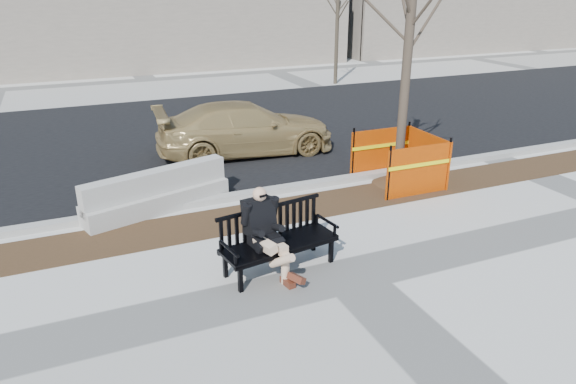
{
  "coord_description": "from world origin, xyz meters",
  "views": [
    {
      "loc": [
        -3.61,
        -6.04,
        4.15
      ],
      "look_at": [
        -0.51,
        1.17,
        1.01
      ],
      "focal_mm": 32.87,
      "sensor_mm": 36.0,
      "label": 1
    }
  ],
  "objects_px": {
    "jersey_barrier_left": "(159,210)",
    "seated_man": "(264,272)",
    "bench": "(280,269)",
    "tree_fence": "(397,184)",
    "sedan": "(247,153)"
  },
  "relations": [
    {
      "from": "jersey_barrier_left",
      "to": "seated_man",
      "type": "bearing_deg",
      "value": -87.32
    },
    {
      "from": "seated_man",
      "to": "jersey_barrier_left",
      "type": "height_order",
      "value": "seated_man"
    },
    {
      "from": "bench",
      "to": "jersey_barrier_left",
      "type": "bearing_deg",
      "value": 104.12
    },
    {
      "from": "seated_man",
      "to": "jersey_barrier_left",
      "type": "distance_m",
      "value": 3.19
    },
    {
      "from": "jersey_barrier_left",
      "to": "bench",
      "type": "bearing_deg",
      "value": -83.3
    },
    {
      "from": "bench",
      "to": "sedan",
      "type": "xyz_separation_m",
      "value": [
        1.48,
        5.86,
        0.0
      ]
    },
    {
      "from": "bench",
      "to": "seated_man",
      "type": "height_order",
      "value": "seated_man"
    },
    {
      "from": "bench",
      "to": "tree_fence",
      "type": "distance_m",
      "value": 4.5
    },
    {
      "from": "seated_man",
      "to": "sedan",
      "type": "relative_size",
      "value": 0.3
    },
    {
      "from": "seated_man",
      "to": "jersey_barrier_left",
      "type": "bearing_deg",
      "value": 100.1
    },
    {
      "from": "bench",
      "to": "seated_man",
      "type": "relative_size",
      "value": 1.37
    },
    {
      "from": "seated_man",
      "to": "tree_fence",
      "type": "xyz_separation_m",
      "value": [
        4.05,
        2.4,
        0.0
      ]
    },
    {
      "from": "sedan",
      "to": "seated_man",
      "type": "bearing_deg",
      "value": 167.97
    },
    {
      "from": "bench",
      "to": "tree_fence",
      "type": "bearing_deg",
      "value": 23.14
    },
    {
      "from": "seated_man",
      "to": "jersey_barrier_left",
      "type": "relative_size",
      "value": 0.47
    }
  ]
}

